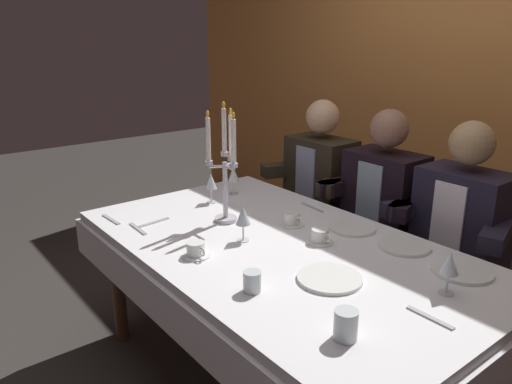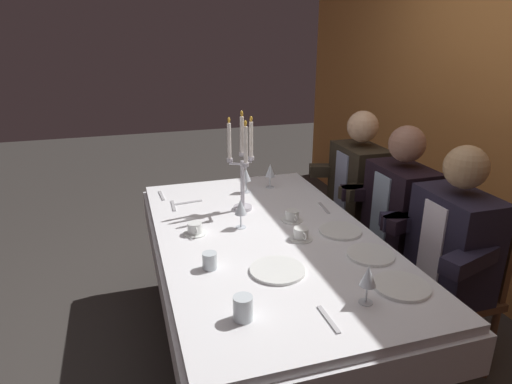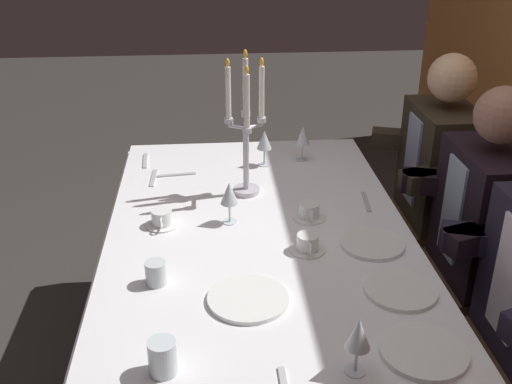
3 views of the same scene
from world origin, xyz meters
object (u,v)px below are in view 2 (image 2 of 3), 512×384
Objects in this scene: dinner_plate_3 at (277,270)px; water_tumbler_0 at (243,308)px; wine_glass_1 at (270,171)px; seated_diner_0 at (359,183)px; dinner_plate_2 at (340,231)px; coffee_cup_0 at (195,229)px; dinner_plate_0 at (401,286)px; wine_glass_0 at (246,175)px; dining_table at (266,255)px; dinner_plate_1 at (371,255)px; wine_glass_2 at (241,208)px; candelabra at (242,167)px; seated_diner_1 at (400,209)px; coffee_cup_2 at (292,216)px; seated_diner_2 at (454,243)px; water_tumbler_1 at (210,261)px; wine_glass_3 at (368,277)px; coffee_cup_1 at (301,234)px.

dinner_plate_3 is 2.59× the size of water_tumbler_0.
seated_diner_0 is (0.08, 0.63, -0.12)m from wine_glass_1.
coffee_cup_0 reaches higher than dinner_plate_2.
wine_glass_1 is (-1.34, -0.13, 0.11)m from dinner_plate_0.
wine_glass_0 is 1.37m from water_tumbler_0.
dining_table is 20.23× the size of water_tumbler_0.
wine_glass_2 is (-0.49, -0.50, 0.11)m from dinner_plate_1.
dining_table is 0.54m from candelabra.
coffee_cup_2 is at bearing -91.34° from seated_diner_1.
seated_diner_1 and seated_diner_2 have the same top height.
wine_glass_0 is 1.30m from seated_diner_2.
wine_glass_1 is at bearing 157.48° from water_tumbler_0.
wine_glass_0 is 2.13× the size of water_tumbler_1.
wine_glass_3 reaches higher than coffee_cup_1.
coffee_cup_0 is 1.33m from seated_diner_0.
dinner_plate_1 is at bearing 29.99° from candelabra.
coffee_cup_2 is (0.56, -0.06, -0.09)m from wine_glass_1.
seated_diner_2 reaches higher than wine_glass_2.
dinner_plate_2 is 0.18× the size of seated_diner_1.
seated_diner_0 is (-0.98, 0.48, -0.01)m from dinner_plate_1.
coffee_cup_1 is at bearing 58.52° from dining_table.
water_tumbler_0 is (0.30, -0.71, 0.04)m from dinner_plate_1.
candelabra is 0.79m from dinner_plate_3.
dinner_plate_0 is at bearing 13.18° from wine_glass_0.
dinner_plate_1 is 1.08m from wine_glass_1.
wine_glass_3 reaches higher than coffee_cup_0.
coffee_cup_0 is 1.33m from seated_diner_2.
dinner_plate_0 is 0.19× the size of seated_diner_0.
wine_glass_2 is 0.46m from water_tumbler_1.
coffee_cup_2 is (-0.78, -0.18, 0.02)m from dinner_plate_0.
candelabra is 0.98m from seated_diner_0.
wine_glass_1 is at bearing 163.06° from dinner_plate_3.
wine_glass_3 is (0.33, -0.22, 0.11)m from dinner_plate_1.
dinner_plate_2 is (-0.56, 0.00, 0.00)m from dinner_plate_0.
wine_glass_3 is at bearing 10.96° from candelabra.
seated_diner_2 reaches higher than dining_table.
dinner_plate_0 is 1.78× the size of coffee_cup_1.
candelabra is (-0.38, -0.02, 0.38)m from dining_table.
dinner_plate_3 is at bearing -44.10° from seated_diner_0.
wine_glass_1 reaches higher than water_tumbler_0.
candelabra reaches higher than water_tumbler_0.
water_tumbler_1 is 0.58× the size of coffee_cup_1.
coffee_cup_0 is at bearing -52.44° from candelabra.
wine_glass_2 is at bearing -32.20° from wine_glass_1.
wine_glass_1 and wine_glass_3 have the same top height.
dinner_plate_0 is 0.53m from dinner_plate_3.
candelabra is 0.47× the size of seated_diner_1.
seated_diner_0 is (-0.70, 0.50, -0.01)m from dinner_plate_2.
wine_glass_1 is 1.23m from seated_diner_2.
dinner_plate_1 is 1.37× the size of wine_glass_1.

